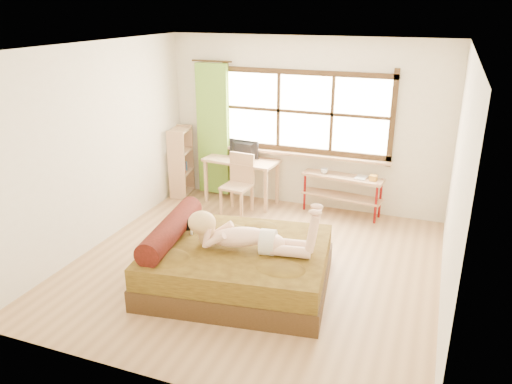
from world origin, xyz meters
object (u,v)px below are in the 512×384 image
at_px(bed, 234,263).
at_px(bookshelf, 181,162).
at_px(woman, 248,224).
at_px(pipe_shelf, 343,186).
at_px(kitten, 186,223).
at_px(desk, 241,165).
at_px(chair, 239,180).

bearing_deg(bed, bookshelf, 121.49).
height_order(woman, bookshelf, bookshelf).
bearing_deg(woman, pipe_shelf, 69.83).
bearing_deg(kitten, desk, 87.75).
bearing_deg(woman, bed, 159.93).
bearing_deg(bookshelf, woman, -58.68).
bearing_deg(kitten, bookshelf, 111.95).
xyz_separation_m(desk, pipe_shelf, (1.67, 0.12, -0.19)).
xyz_separation_m(kitten, desk, (-0.24, 2.36, 0.01)).
xyz_separation_m(bed, kitten, (-0.67, 0.11, 0.36)).
bearing_deg(desk, chair, -67.47).
distance_m(kitten, bookshelf, 2.70).
bearing_deg(bed, kitten, 162.81).
xyz_separation_m(pipe_shelf, bookshelf, (-2.78, -0.14, 0.14)).
bearing_deg(bookshelf, pipe_shelf, -7.49).
distance_m(woman, chair, 2.39).
bearing_deg(pipe_shelf, desk, -168.58).
height_order(woman, kitten, woman).
height_order(woman, desk, woman).
height_order(kitten, pipe_shelf, kitten).
bearing_deg(kitten, pipe_shelf, 51.88).
distance_m(desk, chair, 0.40).
bearing_deg(woman, chair, 106.95).
distance_m(bed, woman, 0.59).
distance_m(pipe_shelf, bookshelf, 2.79).
relative_size(woman, kitten, 4.67).
xyz_separation_m(chair, bookshelf, (-1.22, 0.34, 0.07)).
relative_size(woman, bookshelf, 1.23).
bearing_deg(bed, pipe_shelf, 65.45).
bearing_deg(chair, bookshelf, 170.34).
xyz_separation_m(chair, pipe_shelf, (1.57, 0.48, -0.06)).
bearing_deg(bookshelf, kitten, -70.42).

